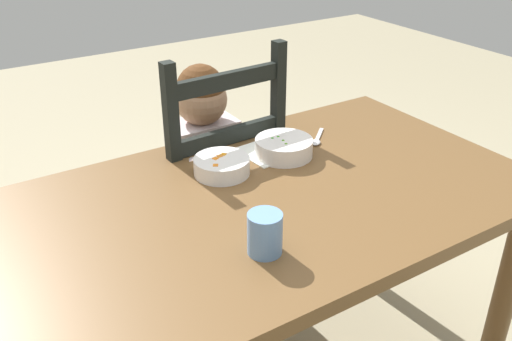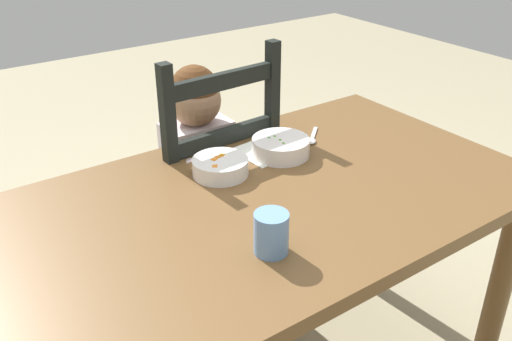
{
  "view_description": "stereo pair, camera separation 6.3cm",
  "coord_description": "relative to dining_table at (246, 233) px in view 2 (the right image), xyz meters",
  "views": [
    {
      "loc": [
        -0.63,
        -1.05,
        1.48
      ],
      "look_at": [
        0.07,
        0.05,
        0.78
      ],
      "focal_mm": 39.36,
      "sensor_mm": 36.0,
      "label": 1
    },
    {
      "loc": [
        -0.69,
        -1.02,
        1.48
      ],
      "look_at": [
        0.07,
        0.05,
        0.78
      ],
      "focal_mm": 39.36,
      "sensor_mm": 36.0,
      "label": 2
    }
  ],
  "objects": [
    {
      "name": "bowl_of_carrots",
      "position": [
        0.03,
        0.17,
        0.12
      ],
      "size": [
        0.16,
        0.16,
        0.05
      ],
      "color": "white",
      "rests_on": "dining_table"
    },
    {
      "name": "drinking_cup",
      "position": [
        -0.07,
        -0.21,
        0.14
      ],
      "size": [
        0.08,
        0.08,
        0.1
      ],
      "primitive_type": "cylinder",
      "color": "#6894CC",
      "rests_on": "dining_table"
    },
    {
      "name": "dining_table",
      "position": [
        0.0,
        0.0,
        0.0
      ],
      "size": [
        1.58,
        0.83,
        0.73
      ],
      "color": "brown",
      "rests_on": "ground"
    },
    {
      "name": "dining_chair",
      "position": [
        0.13,
        0.46,
        -0.17
      ],
      "size": [
        0.44,
        0.44,
        1.03
      ],
      "color": "black",
      "rests_on": "ground"
    },
    {
      "name": "child_figure",
      "position": [
        0.13,
        0.46,
        -0.01
      ],
      "size": [
        0.32,
        0.31,
        0.94
      ],
      "color": "silver",
      "rests_on": "ground"
    },
    {
      "name": "spoon",
      "position": [
        0.38,
        0.19,
        0.1
      ],
      "size": [
        0.12,
        0.11,
        0.01
      ],
      "color": "silver",
      "rests_on": "dining_table"
    },
    {
      "name": "bowl_of_peas",
      "position": [
        0.24,
        0.17,
        0.12
      ],
      "size": [
        0.17,
        0.17,
        0.06
      ],
      "color": "white",
      "rests_on": "dining_table"
    },
    {
      "name": "paper_napkin",
      "position": [
        0.22,
        0.21,
        0.1
      ],
      "size": [
        0.19,
        0.17,
        0.0
      ],
      "primitive_type": "cube",
      "rotation": [
        0.0,
        0.0,
        0.1
      ],
      "color": "white",
      "rests_on": "dining_table"
    }
  ]
}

